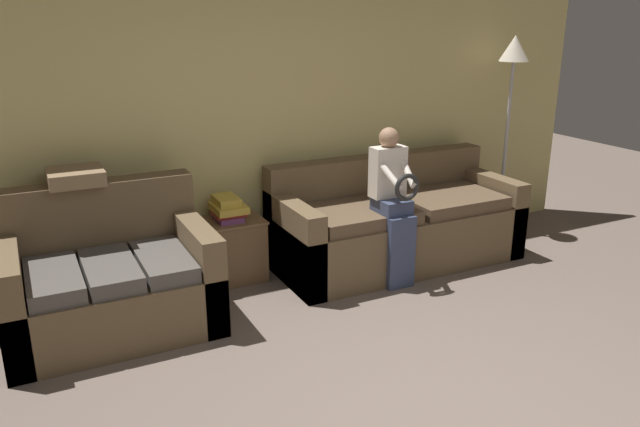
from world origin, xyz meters
The scene contains 8 objects.
wall_back centered at (0.00, 2.89, 1.27)m, with size 6.76×0.06×2.55m.
couch_main centered at (1.09, 2.36, 0.33)m, with size 2.12×0.88×0.89m.
couch_side centered at (-1.32, 2.24, 0.33)m, with size 1.36×0.95×0.96m.
child_left_seated centered at (0.82, 2.00, 0.69)m, with size 0.28×0.37×1.24m.
side_shelf centered at (-0.33, 2.63, 0.26)m, with size 0.55×0.42×0.51m.
book_stack centered at (-0.32, 2.63, 0.60)m, with size 0.25×0.31×0.19m.
floor_lamp centered at (2.41, 2.52, 1.55)m, with size 0.27×0.27×1.89m.
throw_pillow centered at (-1.42, 2.56, 1.01)m, with size 0.36×0.36×0.10m.
Camera 1 is at (-1.77, -1.90, 2.08)m, focal length 35.00 mm.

